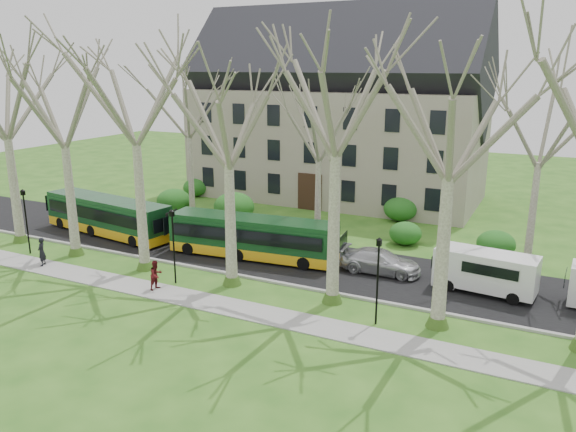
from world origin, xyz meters
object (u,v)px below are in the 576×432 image
Objects in this scene: sedan at (380,261)px; pedestrian_a at (42,252)px; bus_follow at (253,237)px; bus_lead at (108,216)px; pedestrian_b at (156,275)px; van_a at (485,273)px.

pedestrian_a is at bearing 111.09° from sedan.
bus_follow is 8.37m from sedan.
bus_lead is 6.73× the size of pedestrian_b.
bus_lead is 1.02× the size of bus_follow.
sedan is 2.91× the size of pedestrian_b.
pedestrian_a is at bearing -156.79° from van_a.
bus_follow is 14.34m from van_a.
van_a is 2.97× the size of pedestrian_a.
van_a is at bearing 82.13° from pedestrian_a.
bus_follow reaches higher than sedan.
van_a is at bearing -95.93° from sedan.
bus_lead reaches higher than pedestrian_a.
sedan is at bearing -43.37° from pedestrian_b.
van_a is (6.05, -0.45, 0.46)m from sedan.
van_a is 3.19× the size of pedestrian_b.
pedestrian_b is (8.87, 0.09, -0.06)m from pedestrian_a.
bus_follow is at bearing 8.77° from bus_lead.
pedestrian_b is (-16.49, -7.57, -0.33)m from van_a.
sedan is 2.70× the size of pedestrian_a.
sedan is at bearing 11.08° from bus_lead.
bus_follow is 6.16× the size of pedestrian_a.
bus_lead is at bearing 64.65° from pedestrian_b.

